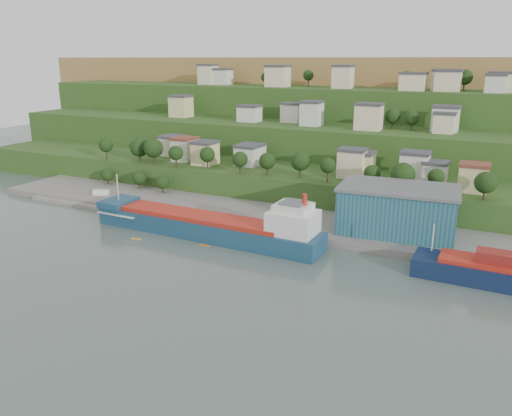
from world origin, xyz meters
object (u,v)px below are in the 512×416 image
Objects in this scene: warehouse at (398,209)px; caravan at (101,194)px; kayak_orange at (205,245)px; cargo_ship_near at (212,227)px.

caravan is at bearing 179.34° from warehouse.
warehouse is 52.76m from kayak_orange.
cargo_ship_near is 7.28m from kayak_orange.
warehouse reaches higher than caravan.
cargo_ship_near is at bearing -34.49° from caravan.
warehouse reaches higher than kayak_orange.
kayak_orange is (1.70, -6.60, -2.56)m from cargo_ship_near.
caravan is 1.64× the size of kayak_orange.
caravan is 59.60m from kayak_orange.
caravan is (-99.70, -5.73, -5.99)m from warehouse.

